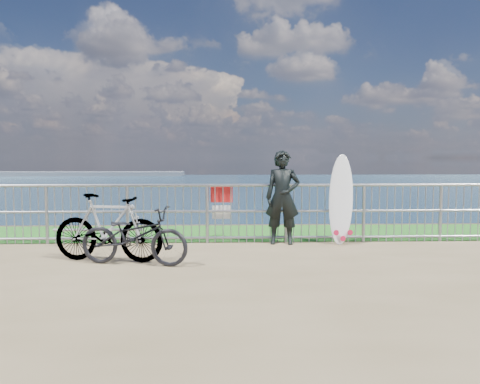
{
  "coord_description": "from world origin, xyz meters",
  "views": [
    {
      "loc": [
        -0.2,
        -7.22,
        1.62
      ],
      "look_at": [
        0.11,
        1.2,
        1.0
      ],
      "focal_mm": 35.0,
      "sensor_mm": 36.0,
      "label": 1
    }
  ],
  "objects_px": {
    "surfer": "(283,197)",
    "surfboard": "(341,202)",
    "bicycle_near": "(134,236)",
    "bicycle_far": "(108,228)"
  },
  "relations": [
    {
      "from": "bicycle_near",
      "to": "surfer",
      "type": "bearing_deg",
      "value": -43.87
    },
    {
      "from": "surfboard",
      "to": "bicycle_far",
      "type": "xyz_separation_m",
      "value": [
        -4.0,
        -1.38,
        -0.25
      ]
    },
    {
      "from": "surfer",
      "to": "bicycle_near",
      "type": "bearing_deg",
      "value": -137.95
    },
    {
      "from": "bicycle_near",
      "to": "bicycle_far",
      "type": "height_order",
      "value": "bicycle_far"
    },
    {
      "from": "surfer",
      "to": "surfboard",
      "type": "bearing_deg",
      "value": 7.68
    },
    {
      "from": "surfer",
      "to": "bicycle_near",
      "type": "height_order",
      "value": "surfer"
    },
    {
      "from": "bicycle_far",
      "to": "bicycle_near",
      "type": "bearing_deg",
      "value": -107.96
    },
    {
      "from": "surfboard",
      "to": "bicycle_far",
      "type": "distance_m",
      "value": 4.24
    },
    {
      "from": "surfer",
      "to": "bicycle_far",
      "type": "height_order",
      "value": "surfer"
    },
    {
      "from": "bicycle_far",
      "to": "surfboard",
      "type": "bearing_deg",
      "value": -59.78
    }
  ]
}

